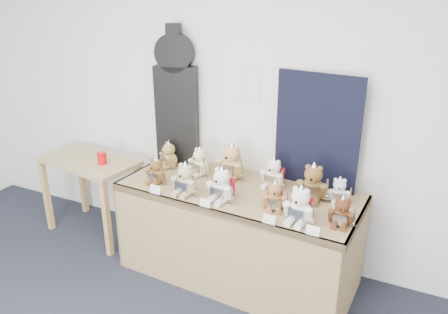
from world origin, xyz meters
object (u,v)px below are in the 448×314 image
at_px(teddy_front_right, 275,197).
at_px(teddy_front_far_right, 300,207).
at_px(red_cup, 102,158).
at_px(teddy_front_end, 342,213).
at_px(teddy_back_end, 339,192).
at_px(teddy_front_left, 185,180).
at_px(teddy_back_centre_right, 273,174).
at_px(guitar_case, 176,98).
at_px(teddy_back_centre_left, 231,163).
at_px(display_table, 234,213).
at_px(teddy_back_left, 199,163).
at_px(side_table, 90,172).
at_px(teddy_front_far_left, 156,172).
at_px(teddy_back_far_left, 169,156).
at_px(teddy_front_centre, 221,186).
at_px(teddy_back_right, 313,184).

xyz_separation_m(teddy_front_right, teddy_front_far_right, (0.21, -0.10, 0.02)).
height_order(red_cup, teddy_front_far_right, teddy_front_far_right).
bearing_deg(teddy_front_end, teddy_back_end, 103.46).
bearing_deg(teddy_front_left, teddy_back_centre_right, 41.07).
xyz_separation_m(guitar_case, teddy_front_far_right, (1.29, -0.59, -0.47)).
bearing_deg(teddy_back_centre_left, teddy_front_end, -12.17).
relative_size(display_table, teddy_front_right, 8.00).
xyz_separation_m(teddy_back_left, teddy_back_centre_left, (0.27, 0.05, 0.03)).
bearing_deg(teddy_back_end, display_table, -175.82).
height_order(side_table, teddy_back_left, teddy_back_left).
height_order(guitar_case, teddy_front_right, guitar_case).
distance_m(side_table, guitar_case, 1.12).
relative_size(teddy_front_far_left, teddy_back_far_left, 0.92).
bearing_deg(side_table, guitar_case, 26.59).
relative_size(teddy_front_centre, teddy_back_centre_left, 0.88).
height_order(side_table, guitar_case, guitar_case).
distance_m(teddy_front_far_right, teddy_back_centre_left, 0.85).
bearing_deg(teddy_back_end, teddy_front_far_left, -178.36).
height_order(teddy_front_far_right, teddy_back_centre_right, teddy_front_far_right).
bearing_deg(display_table, teddy_front_left, -149.75).
bearing_deg(teddy_back_centre_right, teddy_back_centre_left, -171.50).
distance_m(teddy_front_centre, teddy_back_centre_left, 0.41).
distance_m(teddy_front_end, teddy_back_end, 0.33).
bearing_deg(guitar_case, side_table, -171.93).
bearing_deg(teddy_back_end, teddy_back_centre_left, 165.98).
distance_m(teddy_back_centre_right, teddy_back_right, 0.35).
relative_size(teddy_front_far_right, teddy_front_end, 1.25).
height_order(teddy_front_centre, teddy_back_far_left, teddy_front_centre).
relative_size(teddy_front_far_left, teddy_back_centre_left, 0.71).
height_order(teddy_front_right, teddy_back_centre_right, teddy_back_centre_right).
distance_m(teddy_front_left, teddy_front_end, 1.16).
distance_m(teddy_front_far_left, teddy_back_end, 1.41).
distance_m(teddy_front_centre, teddy_front_end, 0.87).
distance_m(red_cup, teddy_front_left, 1.03).
relative_size(teddy_back_left, teddy_back_centre_left, 0.80).
relative_size(teddy_front_far_left, teddy_front_centre, 0.81).
bearing_deg(teddy_front_left, teddy_back_end, 22.77).
xyz_separation_m(teddy_front_end, teddy_back_left, (-1.24, 0.33, 0.01)).
xyz_separation_m(display_table, teddy_back_left, (-0.41, 0.20, 0.27)).
xyz_separation_m(teddy_back_end, teddy_back_far_left, (-1.47, 0.04, 0.01)).
relative_size(side_table, teddy_front_right, 4.08).
relative_size(teddy_front_far_right, teddy_back_end, 1.32).
xyz_separation_m(red_cup, teddy_back_centre_left, (1.19, 0.19, 0.09)).
bearing_deg(guitar_case, display_table, -38.67).
bearing_deg(teddy_front_right, side_table, 156.58).
bearing_deg(teddy_front_far_left, guitar_case, 106.01).
relative_size(teddy_front_far_right, teddy_back_centre_left, 0.88).
distance_m(display_table, teddy_front_far_right, 0.67).
distance_m(teddy_front_far_left, teddy_back_centre_right, 0.93).
bearing_deg(display_table, red_cup, -179.73).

